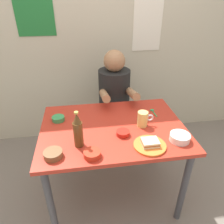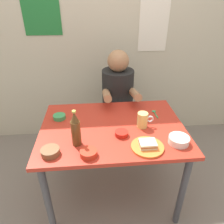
{
  "view_description": "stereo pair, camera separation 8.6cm",
  "coord_description": "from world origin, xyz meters",
  "px_view_note": "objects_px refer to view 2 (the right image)",
  "views": [
    {
      "loc": [
        -0.21,
        -1.33,
        1.65
      ],
      "look_at": [
        0.0,
        0.05,
        0.84
      ],
      "focal_mm": 33.7,
      "sensor_mm": 36.0,
      "label": 1
    },
    {
      "loc": [
        -0.13,
        -1.34,
        1.65
      ],
      "look_at": [
        0.0,
        0.05,
        0.84
      ],
      "focal_mm": 33.7,
      "sensor_mm": 36.0,
      "label": 2
    }
  ],
  "objects_px": {
    "person_seated": "(118,90)",
    "beer_bottle": "(76,130)",
    "plate_orange": "(147,147)",
    "sandwich": "(148,144)",
    "stool": "(117,124)",
    "sambal_bowl_red": "(122,133)",
    "dining_table": "(113,136)",
    "beer_mug": "(143,120)"
  },
  "relations": [
    {
      "from": "dining_table",
      "to": "beer_mug",
      "type": "distance_m",
      "value": 0.28
    },
    {
      "from": "plate_orange",
      "to": "sambal_bowl_red",
      "type": "distance_m",
      "value": 0.22
    },
    {
      "from": "person_seated",
      "to": "sambal_bowl_red",
      "type": "bearing_deg",
      "value": -94.47
    },
    {
      "from": "beer_mug",
      "to": "sambal_bowl_red",
      "type": "bearing_deg",
      "value": -150.37
    },
    {
      "from": "dining_table",
      "to": "stool",
      "type": "height_order",
      "value": "dining_table"
    },
    {
      "from": "sandwich",
      "to": "beer_bottle",
      "type": "relative_size",
      "value": 0.42
    },
    {
      "from": "sambal_bowl_red",
      "to": "plate_orange",
      "type": "bearing_deg",
      "value": -44.4
    },
    {
      "from": "plate_orange",
      "to": "sambal_bowl_red",
      "type": "relative_size",
      "value": 2.29
    },
    {
      "from": "beer_mug",
      "to": "sambal_bowl_red",
      "type": "xyz_separation_m",
      "value": [
        -0.17,
        -0.1,
        -0.04
      ]
    },
    {
      "from": "person_seated",
      "to": "sandwich",
      "type": "bearing_deg",
      "value": -83.84
    },
    {
      "from": "beer_bottle",
      "to": "person_seated",
      "type": "bearing_deg",
      "value": 65.25
    },
    {
      "from": "beer_bottle",
      "to": "sambal_bowl_red",
      "type": "xyz_separation_m",
      "value": [
        0.31,
        0.07,
        -0.1
      ]
    },
    {
      "from": "dining_table",
      "to": "sandwich",
      "type": "distance_m",
      "value": 0.36
    },
    {
      "from": "dining_table",
      "to": "sambal_bowl_red",
      "type": "relative_size",
      "value": 11.46
    },
    {
      "from": "sandwich",
      "to": "sambal_bowl_red",
      "type": "xyz_separation_m",
      "value": [
        -0.15,
        0.15,
        -0.01
      ]
    },
    {
      "from": "stool",
      "to": "beer_bottle",
      "type": "bearing_deg",
      "value": -114.46
    },
    {
      "from": "stool",
      "to": "sandwich",
      "type": "bearing_deg",
      "value": -83.92
    },
    {
      "from": "person_seated",
      "to": "beer_mug",
      "type": "xyz_separation_m",
      "value": [
        0.12,
        -0.64,
        0.03
      ]
    },
    {
      "from": "dining_table",
      "to": "plate_orange",
      "type": "relative_size",
      "value": 5.0
    },
    {
      "from": "sandwich",
      "to": "sambal_bowl_red",
      "type": "height_order",
      "value": "sandwich"
    },
    {
      "from": "sandwich",
      "to": "beer_mug",
      "type": "xyz_separation_m",
      "value": [
        0.02,
        0.25,
        0.03
      ]
    },
    {
      "from": "person_seated",
      "to": "sandwich",
      "type": "xyz_separation_m",
      "value": [
        0.1,
        -0.89,
        0.01
      ]
    },
    {
      "from": "stool",
      "to": "plate_orange",
      "type": "bearing_deg",
      "value": -83.92
    },
    {
      "from": "plate_orange",
      "to": "beer_bottle",
      "type": "xyz_separation_m",
      "value": [
        -0.47,
        0.08,
        0.11
      ]
    },
    {
      "from": "stool",
      "to": "sambal_bowl_red",
      "type": "bearing_deg",
      "value": -94.41
    },
    {
      "from": "person_seated",
      "to": "beer_bottle",
      "type": "height_order",
      "value": "person_seated"
    },
    {
      "from": "stool",
      "to": "sandwich",
      "type": "xyz_separation_m",
      "value": [
        0.1,
        -0.9,
        0.42
      ]
    },
    {
      "from": "stool",
      "to": "beer_mug",
      "type": "xyz_separation_m",
      "value": [
        0.12,
        -0.65,
        0.45
      ]
    },
    {
      "from": "plate_orange",
      "to": "sambal_bowl_red",
      "type": "bearing_deg",
      "value": 135.6
    },
    {
      "from": "dining_table",
      "to": "stool",
      "type": "xyz_separation_m",
      "value": [
        0.11,
        0.63,
        -0.3
      ]
    },
    {
      "from": "plate_orange",
      "to": "beer_bottle",
      "type": "bearing_deg",
      "value": 169.99
    },
    {
      "from": "plate_orange",
      "to": "sandwich",
      "type": "xyz_separation_m",
      "value": [
        -0.0,
        0.0,
        0.02
      ]
    },
    {
      "from": "stool",
      "to": "sandwich",
      "type": "height_order",
      "value": "sandwich"
    },
    {
      "from": "beer_bottle",
      "to": "sambal_bowl_red",
      "type": "relative_size",
      "value": 2.73
    },
    {
      "from": "person_seated",
      "to": "sambal_bowl_red",
      "type": "height_order",
      "value": "person_seated"
    },
    {
      "from": "person_seated",
      "to": "beer_bottle",
      "type": "distance_m",
      "value": 0.9
    },
    {
      "from": "plate_orange",
      "to": "stool",
      "type": "bearing_deg",
      "value": 96.08
    },
    {
      "from": "plate_orange",
      "to": "beer_mug",
      "type": "height_order",
      "value": "beer_mug"
    },
    {
      "from": "plate_orange",
      "to": "beer_bottle",
      "type": "relative_size",
      "value": 0.84
    },
    {
      "from": "person_seated",
      "to": "beer_bottle",
      "type": "relative_size",
      "value": 2.75
    },
    {
      "from": "stool",
      "to": "person_seated",
      "type": "height_order",
      "value": "person_seated"
    },
    {
      "from": "plate_orange",
      "to": "beer_bottle",
      "type": "height_order",
      "value": "beer_bottle"
    }
  ]
}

